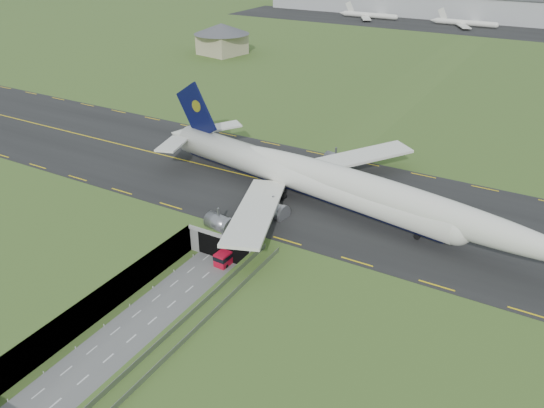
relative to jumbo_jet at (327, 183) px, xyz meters
The scene contains 10 objects.
ground 32.95m from the jumbo_jet, 113.86° to the right, with size 900.00×900.00×0.00m, color #3C5622.
airfield_deck 32.02m from the jumbo_jet, 113.86° to the right, with size 800.00×800.00×6.00m, color gray.
trench_road 39.53m from the jumbo_jet, 109.25° to the right, with size 12.00×75.00×0.20m, color slate.
taxiway 14.46m from the jumbo_jet, 158.95° to the left, with size 800.00×44.00×0.18m, color black.
tunnel_portal 18.87m from the jumbo_jet, 137.35° to the right, with size 17.00×22.30×6.00m.
guideway 47.75m from the jumbo_jet, 91.78° to the right, with size 3.00×53.00×7.05m.
jumbo_jet is the anchor object (origin of this frame).
shuttle_tram 25.07m from the jumbo_jet, 120.11° to the right, with size 2.83×6.82×2.76m.
service_building 153.90m from the jumbo_jet, 132.78° to the left, with size 29.62×29.62×13.77m.
cargo_terminal 271.51m from the jumbo_jet, 92.63° to the left, with size 320.00×67.00×15.60m.
Camera 1 is at (51.86, -62.98, 58.68)m, focal length 35.00 mm.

